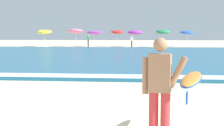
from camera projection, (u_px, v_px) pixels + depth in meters
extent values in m
cube|color=#1E6084|center=(110.00, 55.00, 26.05)|extent=(120.00, 28.00, 0.14)
cube|color=white|center=(73.00, 76.00, 12.76)|extent=(120.00, 1.13, 0.01)
cylinder|color=red|center=(153.00, 119.00, 5.16)|extent=(0.15, 0.15, 0.88)
cylinder|color=red|center=(165.00, 120.00, 5.11)|extent=(0.15, 0.15, 0.88)
cube|color=#9E7051|center=(160.00, 73.00, 5.07)|extent=(0.38, 0.28, 0.60)
sphere|color=#9E7051|center=(160.00, 45.00, 5.03)|extent=(0.22, 0.22, 0.22)
cylinder|color=#9E7051|center=(145.00, 76.00, 5.14)|extent=(0.10, 0.10, 0.58)
cylinder|color=#9E7051|center=(178.00, 72.00, 5.01)|extent=(0.32, 0.16, 0.51)
ellipsoid|color=orange|center=(192.00, 77.00, 4.93)|extent=(0.77, 2.62, 0.22)
ellipsoid|color=blue|center=(192.00, 79.00, 4.93)|extent=(0.81, 2.73, 0.18)
cube|color=blue|center=(187.00, 98.00, 3.94)|extent=(0.05, 0.14, 0.14)
cylinder|color=beige|center=(44.00, 40.00, 44.10)|extent=(0.05, 0.05, 1.93)
ellipsoid|color=yellow|center=(44.00, 32.00, 44.01)|extent=(2.05, 2.08, 0.72)
cylinder|color=beige|center=(76.00, 39.00, 44.90)|extent=(0.05, 0.05, 2.03)
ellipsoid|color=pink|center=(75.00, 31.00, 44.80)|extent=(2.13, 2.18, 0.78)
cylinder|color=beige|center=(94.00, 40.00, 44.89)|extent=(0.05, 0.05, 1.85)
ellipsoid|color=purple|center=(94.00, 33.00, 44.80)|extent=(2.11, 2.13, 0.52)
cylinder|color=beige|center=(117.00, 40.00, 44.87)|extent=(0.05, 0.05, 1.92)
ellipsoid|color=red|center=(117.00, 32.00, 44.78)|extent=(1.76, 1.79, 0.62)
cylinder|color=beige|center=(135.00, 40.00, 43.18)|extent=(0.05, 0.05, 1.84)
ellipsoid|color=purple|center=(135.00, 32.00, 43.09)|extent=(2.00, 2.01, 0.60)
cylinder|color=beige|center=(163.00, 40.00, 42.51)|extent=(0.05, 0.05, 1.92)
ellipsoid|color=#23844C|center=(163.00, 32.00, 42.41)|extent=(1.88, 1.92, 0.71)
cylinder|color=beige|center=(187.00, 40.00, 44.06)|extent=(0.05, 0.05, 1.85)
ellipsoid|color=blue|center=(187.00, 32.00, 43.97)|extent=(1.87, 1.90, 0.63)
cylinder|color=#383842|center=(132.00, 44.00, 42.42)|extent=(0.20, 0.20, 0.84)
cube|color=white|center=(132.00, 39.00, 42.36)|extent=(0.32, 0.20, 0.54)
sphere|color=tan|center=(132.00, 36.00, 42.33)|extent=(0.20, 0.20, 0.20)
cylinder|color=#383842|center=(88.00, 44.00, 43.90)|extent=(0.20, 0.20, 0.84)
cube|color=#338C4C|center=(88.00, 39.00, 43.84)|extent=(0.32, 0.20, 0.54)
sphere|color=tan|center=(88.00, 36.00, 43.80)|extent=(0.20, 0.20, 0.20)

